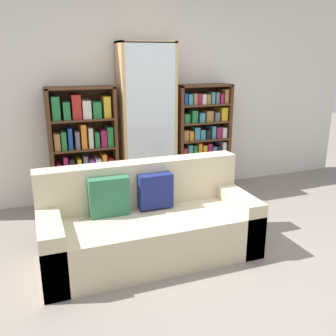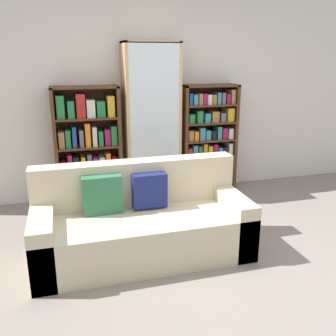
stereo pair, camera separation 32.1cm
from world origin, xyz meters
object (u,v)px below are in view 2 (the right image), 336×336
Objects in this scene: couch at (141,224)px; wine_bottle at (202,196)px; bookshelf_right at (208,141)px; display_cabinet at (152,123)px; bookshelf_left at (88,148)px.

wine_bottle is at bearing 42.99° from couch.
bookshelf_right reaches higher than couch.
display_cabinet is at bearing 129.93° from wine_bottle.
display_cabinet reaches higher than bookshelf_right.
bookshelf_right is at bearing 1.16° from display_cabinet.
bookshelf_left is 1.01× the size of bookshelf_right.
bookshelf_right is at bearing 50.08° from couch.
bookshelf_left is at bearing 155.22° from wine_bottle.
bookshelf_right is at bearing 63.94° from wine_bottle.
bookshelf_right is 0.87m from wine_bottle.
couch is at bearing -129.92° from bookshelf_right.
wine_bottle is (-0.29, -0.60, -0.55)m from bookshelf_right.
display_cabinet reaches higher than bookshelf_left.
bookshelf_left reaches higher than wine_bottle.
couch is 1.31m from wine_bottle.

